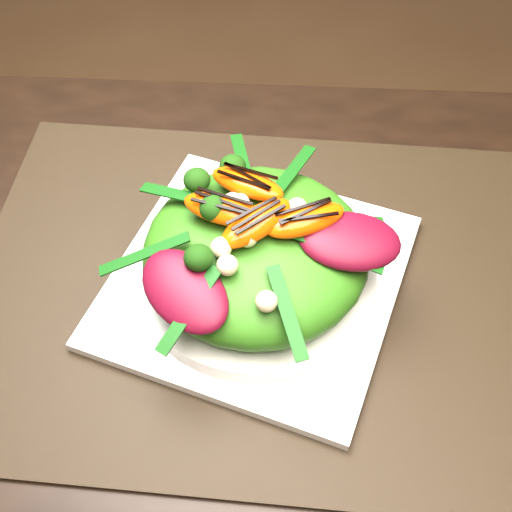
{
  "coord_description": "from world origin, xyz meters",
  "views": [
    {
      "loc": [
        -0.23,
        -0.22,
        1.27
      ],
      "look_at": [
        -0.25,
        0.15,
        0.79
      ],
      "focal_mm": 48.0,
      "sensor_mm": 36.0,
      "label": 1
    }
  ],
  "objects_px": {
    "salad_bowl": "(256,272)",
    "lettuce_mound": "(256,251)",
    "plate_base": "(256,280)",
    "orange_segment": "(239,211)",
    "placemat": "(256,284)"
  },
  "relations": [
    {
      "from": "placemat",
      "to": "orange_segment",
      "type": "bearing_deg",
      "value": 149.68
    },
    {
      "from": "lettuce_mound",
      "to": "orange_segment",
      "type": "relative_size",
      "value": 2.87
    },
    {
      "from": "salad_bowl",
      "to": "lettuce_mound",
      "type": "xyz_separation_m",
      "value": [
        0.0,
        0.0,
        0.03
      ]
    },
    {
      "from": "plate_base",
      "to": "salad_bowl",
      "type": "distance_m",
      "value": 0.01
    },
    {
      "from": "placemat",
      "to": "salad_bowl",
      "type": "height_order",
      "value": "salad_bowl"
    },
    {
      "from": "orange_segment",
      "to": "salad_bowl",
      "type": "bearing_deg",
      "value": -30.32
    },
    {
      "from": "placemat",
      "to": "salad_bowl",
      "type": "distance_m",
      "value": 0.02
    },
    {
      "from": "placemat",
      "to": "orange_segment",
      "type": "height_order",
      "value": "orange_segment"
    },
    {
      "from": "placemat",
      "to": "plate_base",
      "type": "height_order",
      "value": "plate_base"
    },
    {
      "from": "plate_base",
      "to": "lettuce_mound",
      "type": "distance_m",
      "value": 0.04
    },
    {
      "from": "lettuce_mound",
      "to": "plate_base",
      "type": "bearing_deg",
      "value": 0.0
    },
    {
      "from": "plate_base",
      "to": "lettuce_mound",
      "type": "xyz_separation_m",
      "value": [
        0.0,
        0.0,
        0.04
      ]
    },
    {
      "from": "orange_segment",
      "to": "plate_base",
      "type": "bearing_deg",
      "value": -30.32
    },
    {
      "from": "salad_bowl",
      "to": "orange_segment",
      "type": "height_order",
      "value": "orange_segment"
    },
    {
      "from": "salad_bowl",
      "to": "lettuce_mound",
      "type": "height_order",
      "value": "lettuce_mound"
    }
  ]
}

